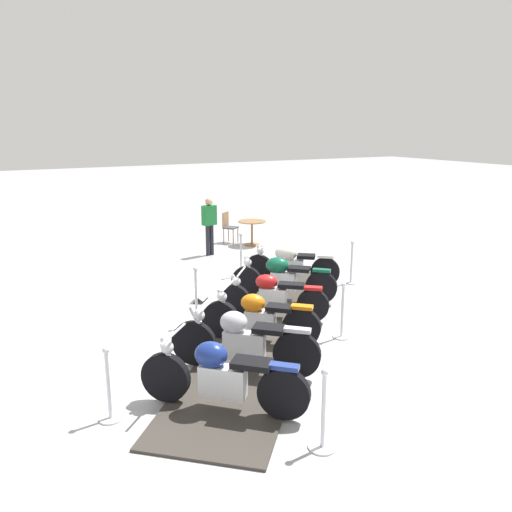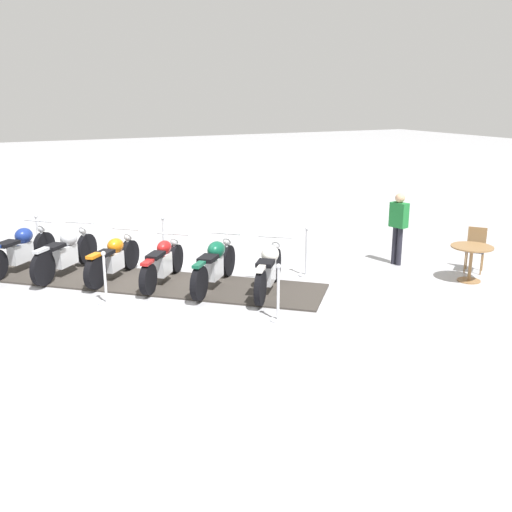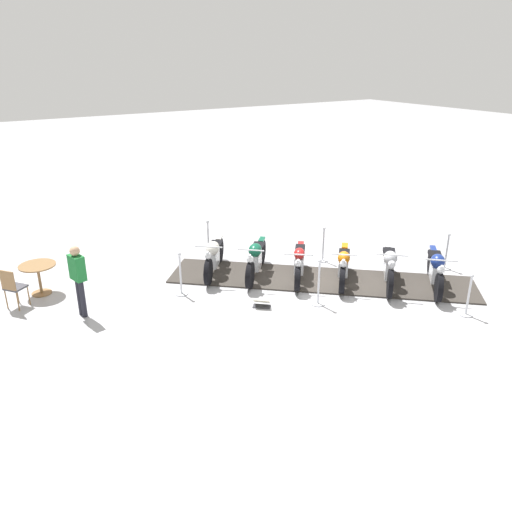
{
  "view_description": "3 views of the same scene",
  "coord_description": "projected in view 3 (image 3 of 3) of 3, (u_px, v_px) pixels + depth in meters",
  "views": [
    {
      "loc": [
        -4.4,
        -7.74,
        3.7
      ],
      "look_at": [
        0.38,
        1.12,
        1.13
      ],
      "focal_mm": 36.17,
      "sensor_mm": 36.0,
      "label": 1
    },
    {
      "loc": [
        11.77,
        -3.01,
        3.89
      ],
      "look_at": [
        1.32,
        2.13,
        0.64
      ],
      "focal_mm": 41.32,
      "sensor_mm": 36.0,
      "label": 2
    },
    {
      "loc": [
        -9.45,
        7.89,
        5.56
      ],
      "look_at": [
        0.95,
        1.4,
        0.66
      ],
      "focal_mm": 35.89,
      "sensor_mm": 36.0,
      "label": 3
    }
  ],
  "objects": [
    {
      "name": "ground_plane",
      "position": [
        320.0,
        280.0,
        13.39
      ],
      "size": [
        80.0,
        80.0,
        0.0
      ],
      "primitive_type": "plane",
      "color": "#B2B2B7"
    },
    {
      "name": "display_platform",
      "position": [
        320.0,
        280.0,
        13.38
      ],
      "size": [
        6.42,
        6.99,
        0.04
      ],
      "primitive_type": "cube",
      "rotation": [
        0.0,
        0.0,
        -2.29
      ],
      "color": "#38332D",
      "rests_on": "ground_plane"
    },
    {
      "name": "motorcycle_cream",
      "position": [
        214.0,
        256.0,
        13.58
      ],
      "size": [
        1.82,
        1.49,
        0.99
      ],
      "rotation": [
        0.0,
        0.0,
        -3.82
      ],
      "color": "black",
      "rests_on": "display_platform"
    },
    {
      "name": "motorcycle_forest",
      "position": [
        256.0,
        258.0,
        13.42
      ],
      "size": [
        1.77,
        1.66,
        0.99
      ],
      "rotation": [
        0.0,
        0.0,
        -3.89
      ],
      "color": "black",
      "rests_on": "display_platform"
    },
    {
      "name": "motorcycle_maroon",
      "position": [
        299.0,
        263.0,
        13.28
      ],
      "size": [
        1.76,
        1.47,
        0.92
      ],
      "rotation": [
        0.0,
        0.0,
        -3.83
      ],
      "color": "black",
      "rests_on": "display_platform"
    },
    {
      "name": "motorcycle_copper",
      "position": [
        343.0,
        265.0,
        13.1
      ],
      "size": [
        1.64,
        1.53,
        0.97
      ],
      "rotation": [
        0.0,
        0.0,
        -3.89
      ],
      "color": "black",
      "rests_on": "display_platform"
    },
    {
      "name": "motorcycle_chrome",
      "position": [
        389.0,
        266.0,
        12.91
      ],
      "size": [
        1.79,
        1.68,
        1.05
      ],
      "rotation": [
        0.0,
        0.0,
        -3.89
      ],
      "color": "black",
      "rests_on": "display_platform"
    },
    {
      "name": "motorcycle_navy",
      "position": [
        436.0,
        269.0,
        12.74
      ],
      "size": [
        1.76,
        1.7,
        1.01
      ],
      "rotation": [
        0.0,
        0.0,
        -3.91
      ],
      "color": "black",
      "rests_on": "display_platform"
    },
    {
      "name": "stanchion_left_front",
      "position": [
        208.0,
        242.0,
        15.0
      ],
      "size": [
        0.28,
        0.28,
        1.05
      ],
      "color": "silver",
      "rests_on": "ground_plane"
    },
    {
      "name": "stanchion_left_mid",
      "position": [
        323.0,
        250.0,
        14.51
      ],
      "size": [
        0.31,
        0.31,
        1.03
      ],
      "color": "silver",
      "rests_on": "ground_plane"
    },
    {
      "name": "stanchion_right_mid",
      "position": [
        318.0,
        290.0,
        12.0
      ],
      "size": [
        0.34,
        0.34,
        1.15
      ],
      "color": "silver",
      "rests_on": "ground_plane"
    },
    {
      "name": "stanchion_right_rear",
      "position": [
        468.0,
        302.0,
        11.51
      ],
      "size": [
        0.31,
        0.31,
        1.01
      ],
      "color": "silver",
      "rests_on": "ground_plane"
    },
    {
      "name": "stanchion_right_front",
      "position": [
        181.0,
        281.0,
        12.51
      ],
      "size": [
        0.32,
        0.32,
        1.1
      ],
      "color": "silver",
      "rests_on": "ground_plane"
    },
    {
      "name": "stanchion_left_rear",
      "position": [
        446.0,
        258.0,
        14.02
      ],
      "size": [
        0.34,
        0.34,
        1.03
      ],
      "color": "silver",
      "rests_on": "ground_plane"
    },
    {
      "name": "info_placard",
      "position": [
        262.0,
        304.0,
        11.97
      ],
      "size": [
        0.42,
        0.44,
        0.22
      ],
      "rotation": [
        0.0,
        0.0,
        0.85
      ],
      "color": "#333338",
      "rests_on": "ground_plane"
    },
    {
      "name": "cafe_table",
      "position": [
        38.0,
        272.0,
        12.45
      ],
      "size": [
        0.87,
        0.87,
        0.77
      ],
      "color": "olive",
      "rests_on": "ground_plane"
    },
    {
      "name": "cafe_chair_near_table",
      "position": [
        13.0,
        286.0,
        11.74
      ],
      "size": [
        0.56,
        0.56,
        0.99
      ],
      "rotation": [
        0.0,
        0.0,
        -0.91
      ],
      "color": "olive",
      "rests_on": "ground_plane"
    },
    {
      "name": "bystander_person",
      "position": [
        78.0,
        275.0,
        11.24
      ],
      "size": [
        0.44,
        0.31,
        1.68
      ],
      "rotation": [
        0.0,
        0.0,
        -1.34
      ],
      "color": "#23232D",
      "rests_on": "ground_plane"
    }
  ]
}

